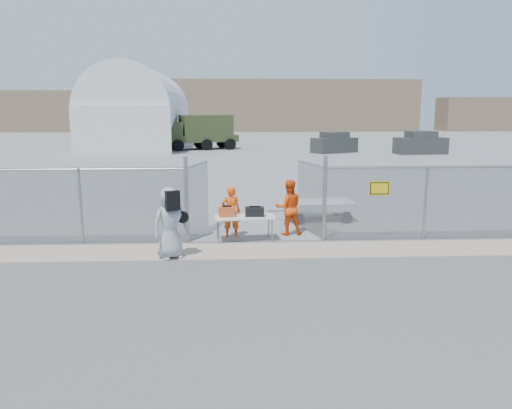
{
  "coord_description": "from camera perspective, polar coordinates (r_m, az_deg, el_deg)",
  "views": [
    {
      "loc": [
        -0.71,
        -12.15,
        3.8
      ],
      "look_at": [
        0.0,
        2.0,
        1.1
      ],
      "focal_mm": 35.0,
      "sensor_mm": 36.0,
      "label": 1
    }
  ],
  "objects": [
    {
      "name": "parked_vehicle_mid",
      "position": [
        45.87,
        18.28,
        6.71
      ],
      "size": [
        4.47,
        2.36,
        1.94
      ],
      "primitive_type": null,
      "rotation": [
        0.0,
        0.0,
        0.1
      ],
      "color": "#353735",
      "rests_on": "ground"
    },
    {
      "name": "folding_table",
      "position": [
        14.63,
        -1.33,
        -2.78
      ],
      "size": [
        1.8,
        0.89,
        0.74
      ],
      "primitive_type": null,
      "rotation": [
        0.0,
        0.0,
        0.1
      ],
      "color": "white",
      "rests_on": "ground"
    },
    {
      "name": "visitor",
      "position": [
        13.0,
        -9.78,
        -2.1
      ],
      "size": [
        1.09,
        0.95,
        1.87
      ],
      "primitive_type": "imported",
      "rotation": [
        0.0,
        0.0,
        0.47
      ],
      "color": "#989AA5",
      "rests_on": "ground"
    },
    {
      "name": "utility_trailer",
      "position": [
        17.54,
        7.16,
        -0.61
      ],
      "size": [
        3.06,
        1.7,
        0.72
      ],
      "primitive_type": null,
      "rotation": [
        0.0,
        0.0,
        0.06
      ],
      "color": "white",
      "rests_on": "ground"
    },
    {
      "name": "military_truck",
      "position": [
        48.85,
        -6.33,
        8.19
      ],
      "size": [
        7.37,
        4.64,
        3.3
      ],
      "primitive_type": null,
      "rotation": [
        0.0,
        0.0,
        0.33
      ],
      "color": "#374221",
      "rests_on": "ground"
    },
    {
      "name": "distant_hills",
      "position": [
        90.34,
        0.78,
        11.22
      ],
      "size": [
        140.0,
        6.0,
        9.0
      ],
      "primitive_type": null,
      "color": "#7F684F",
      "rests_on": "ground"
    },
    {
      "name": "parked_vehicle_near",
      "position": [
        45.42,
        8.94,
        7.0
      ],
      "size": [
        4.39,
        3.42,
        1.81
      ],
      "primitive_type": null,
      "rotation": [
        0.0,
        0.0,
        0.47
      ],
      "color": "#353735",
      "rests_on": "ground"
    },
    {
      "name": "ground",
      "position": [
        12.75,
        0.45,
        -6.55
      ],
      "size": [
        160.0,
        160.0,
        0.0
      ],
      "primitive_type": "plane",
      "color": "#525151"
    },
    {
      "name": "orange_bag",
      "position": [
        14.52,
        -3.34,
        -0.83
      ],
      "size": [
        0.49,
        0.37,
        0.28
      ],
      "primitive_type": "cube",
      "rotation": [
        0.0,
        0.0,
        0.16
      ],
      "color": "#D15621",
      "rests_on": "folding_table"
    },
    {
      "name": "quonset_hangar",
      "position": [
        52.98,
        -13.19,
        10.72
      ],
      "size": [
        9.0,
        18.0,
        8.0
      ],
      "primitive_type": null,
      "color": "silver",
      "rests_on": "ground"
    },
    {
      "name": "dirt_strip",
      "position": [
        13.71,
        0.21,
        -5.28
      ],
      "size": [
        44.0,
        1.6,
        0.01
      ],
      "primitive_type": "cube",
      "color": "tan",
      "rests_on": "ground"
    },
    {
      "name": "chain_link_fence",
      "position": [
        14.43,
        0.0,
        0.0
      ],
      "size": [
        40.0,
        0.2,
        2.2
      ],
      "primitive_type": null,
      "color": "gray",
      "rests_on": "ground"
    },
    {
      "name": "security_worker_right",
      "position": [
        15.29,
        3.76,
        -0.34
      ],
      "size": [
        0.87,
        0.7,
        1.71
      ],
      "primitive_type": "imported",
      "rotation": [
        0.0,
        0.0,
        3.21
      ],
      "color": "#F6500E",
      "rests_on": "ground"
    },
    {
      "name": "security_worker_left",
      "position": [
        14.97,
        -2.88,
        -0.86
      ],
      "size": [
        0.58,
        0.38,
        1.56
      ],
      "primitive_type": "imported",
      "rotation": [
        0.0,
        0.0,
        3.16
      ],
      "color": "#F6500E",
      "rests_on": "ground"
    },
    {
      "name": "black_duffel",
      "position": [
        14.56,
        -0.16,
        -0.82
      ],
      "size": [
        0.56,
        0.34,
        0.27
      ],
      "primitive_type": "cube",
      "rotation": [
        0.0,
        0.0,
        -0.04
      ],
      "color": "black",
      "rests_on": "folding_table"
    },
    {
      "name": "tarmac_inside",
      "position": [
        54.29,
        -2.12,
        6.77
      ],
      "size": [
        160.0,
        80.0,
        0.01
      ],
      "primitive_type": "cube",
      "color": "gray",
      "rests_on": "ground"
    }
  ]
}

